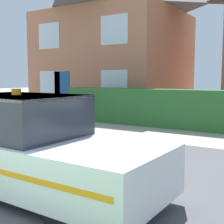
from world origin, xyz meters
The scene contains 4 objects.
road_strip centered at (0.00, 4.04, 0.01)m, with size 28.00×5.90×0.01m, color #4C4C51.
garden_hedge centered at (-0.48, 9.64, 0.69)m, with size 9.81×0.82×1.37m, color #2D662D.
police_car centered at (-0.54, 2.46, 0.70)m, with size 4.58×1.75×1.60m.
house_left centered at (-6.25, 14.37, 3.90)m, with size 7.51×6.82×7.64m.
Camera 1 is at (3.22, -0.89, 1.78)m, focal length 50.00 mm.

